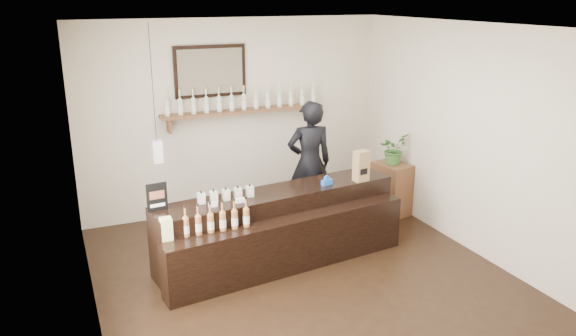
# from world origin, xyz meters

# --- Properties ---
(ground) EXTENTS (5.00, 5.00, 0.00)m
(ground) POSITION_xyz_m (0.00, 0.00, 0.00)
(ground) COLOR black
(ground) RESTS_ON ground
(room_shell) EXTENTS (5.00, 5.00, 5.00)m
(room_shell) POSITION_xyz_m (0.00, 0.00, 1.70)
(room_shell) COLOR beige
(room_shell) RESTS_ON ground
(back_wall_decor) EXTENTS (2.66, 0.96, 1.69)m
(back_wall_decor) POSITION_xyz_m (-0.14, 2.37, 1.75)
(back_wall_decor) COLOR brown
(back_wall_decor) RESTS_ON ground
(counter) EXTENTS (3.10, 1.19, 1.00)m
(counter) POSITION_xyz_m (-0.07, 0.59, 0.40)
(counter) COLOR black
(counter) RESTS_ON ground
(promo_sign) EXTENTS (0.23, 0.04, 0.32)m
(promo_sign) POSITION_xyz_m (-1.50, 0.62, 1.01)
(promo_sign) COLOR black
(promo_sign) RESTS_ON counter
(paper_bag) EXTENTS (0.20, 0.16, 0.39)m
(paper_bag) POSITION_xyz_m (1.04, 0.64, 1.05)
(paper_bag) COLOR olive
(paper_bag) RESTS_ON counter
(tape_dispenser) EXTENTS (0.15, 0.09, 0.12)m
(tape_dispenser) POSITION_xyz_m (0.58, 0.67, 0.90)
(tape_dispenser) COLOR blue
(tape_dispenser) RESTS_ON counter
(side_cabinet) EXTENTS (0.49, 0.59, 0.76)m
(side_cabinet) POSITION_xyz_m (2.00, 1.37, 0.38)
(side_cabinet) COLOR brown
(side_cabinet) RESTS_ON ground
(potted_plant) EXTENTS (0.52, 0.50, 0.45)m
(potted_plant) POSITION_xyz_m (2.00, 1.37, 0.98)
(potted_plant) COLOR #386B2A
(potted_plant) RESTS_ON side_cabinet
(shopkeeper) EXTENTS (0.77, 0.56, 1.97)m
(shopkeeper) POSITION_xyz_m (0.76, 1.55, 0.98)
(shopkeeper) COLOR black
(shopkeeper) RESTS_ON ground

